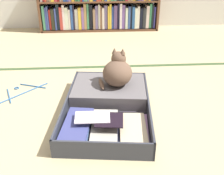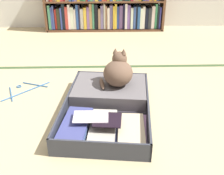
{
  "view_description": "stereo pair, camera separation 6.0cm",
  "coord_description": "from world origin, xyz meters",
  "px_view_note": "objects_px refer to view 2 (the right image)",
  "views": [
    {
      "loc": [
        0.07,
        -1.47,
        1.05
      ],
      "look_at": [
        0.17,
        0.19,
        0.17
      ],
      "focal_mm": 42.89,
      "sensor_mm": 36.0,
      "label": 1
    },
    {
      "loc": [
        0.13,
        -1.47,
        1.05
      ],
      "look_at": [
        0.17,
        0.19,
        0.17
      ],
      "focal_mm": 42.89,
      "sensor_mm": 36.0,
      "label": 2
    }
  ],
  "objects_px": {
    "open_suitcase": "(107,102)",
    "black_cat": "(118,72)",
    "clothes_hanger": "(24,90)",
    "bookshelf": "(104,2)"
  },
  "relations": [
    {
      "from": "open_suitcase",
      "to": "black_cat",
      "type": "xyz_separation_m",
      "value": [
        0.08,
        0.16,
        0.17
      ]
    },
    {
      "from": "open_suitcase",
      "to": "clothes_hanger",
      "type": "height_order",
      "value": "open_suitcase"
    },
    {
      "from": "black_cat",
      "to": "bookshelf",
      "type": "bearing_deg",
      "value": 92.8
    },
    {
      "from": "bookshelf",
      "to": "black_cat",
      "type": "bearing_deg",
      "value": -87.2
    },
    {
      "from": "open_suitcase",
      "to": "black_cat",
      "type": "relative_size",
      "value": 3.37
    },
    {
      "from": "bookshelf",
      "to": "clothes_hanger",
      "type": "relative_size",
      "value": 5.03
    },
    {
      "from": "black_cat",
      "to": "clothes_hanger",
      "type": "distance_m",
      "value": 0.81
    },
    {
      "from": "black_cat",
      "to": "open_suitcase",
      "type": "bearing_deg",
      "value": -118.54
    },
    {
      "from": "black_cat",
      "to": "clothes_hanger",
      "type": "xyz_separation_m",
      "value": [
        -0.76,
        0.14,
        -0.22
      ]
    },
    {
      "from": "open_suitcase",
      "to": "black_cat",
      "type": "height_order",
      "value": "black_cat"
    }
  ]
}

